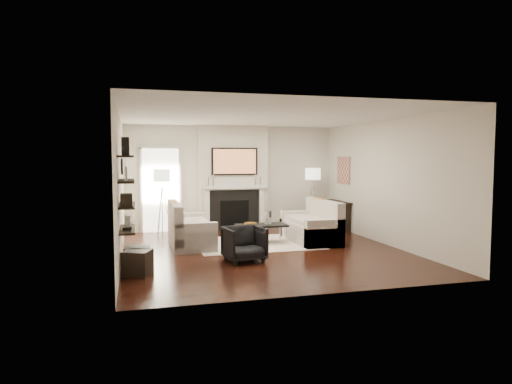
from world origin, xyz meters
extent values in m
plane|color=black|center=(0.00, 0.00, 0.00)|extent=(6.00, 6.00, 0.00)
plane|color=white|center=(0.00, 0.00, 2.70)|extent=(6.00, 6.00, 0.00)
plane|color=silver|center=(0.00, 3.00, 1.35)|extent=(5.50, 0.00, 5.50)
plane|color=silver|center=(0.00, -3.00, 1.35)|extent=(5.50, 0.00, 5.50)
plane|color=silver|center=(-2.75, 0.00, 1.35)|extent=(0.00, 6.00, 6.00)
plane|color=silver|center=(2.75, 0.00, 1.35)|extent=(0.00, 6.00, 6.00)
cube|color=silver|center=(0.00, 2.88, 1.35)|extent=(1.80, 0.25, 2.70)
cube|color=black|center=(0.00, 2.74, 0.52)|extent=(1.30, 0.02, 1.04)
cube|color=black|center=(0.00, 2.73, 0.45)|extent=(0.75, 0.02, 0.65)
cube|color=white|center=(-0.72, 2.71, 0.55)|extent=(0.12, 0.08, 1.10)
cube|color=white|center=(0.72, 2.71, 0.55)|extent=(0.12, 0.08, 1.10)
cube|color=white|center=(0.00, 2.69, 1.12)|extent=(1.70, 0.18, 0.07)
cube|color=black|center=(0.00, 2.71, 1.78)|extent=(1.20, 0.06, 0.70)
cube|color=#BF723F|center=(0.00, 2.68, 1.78)|extent=(1.10, 0.00, 0.62)
cylinder|color=silver|center=(-0.55, 2.70, 1.30)|extent=(0.04, 0.04, 0.30)
cylinder|color=silver|center=(-0.68, 2.70, 1.27)|extent=(0.04, 0.04, 0.24)
cylinder|color=silver|center=(0.55, 2.70, 1.30)|extent=(0.04, 0.04, 0.30)
cylinder|color=silver|center=(0.68, 2.70, 1.27)|extent=(0.04, 0.04, 0.24)
cube|color=white|center=(-1.85, 2.98, 1.05)|extent=(0.90, 0.02, 2.10)
cube|color=white|center=(-2.33, 2.96, 1.05)|extent=(0.06, 0.06, 2.16)
cube|color=white|center=(-1.37, 2.96, 1.05)|extent=(0.06, 0.06, 2.16)
cube|color=white|center=(-1.85, 2.96, 2.13)|extent=(1.02, 0.06, 0.06)
cube|color=beige|center=(0.05, 0.80, 0.01)|extent=(2.60, 2.00, 0.01)
cube|color=beige|center=(-1.34, 0.98, 0.21)|extent=(0.85, 1.80, 0.42)
cube|color=beige|center=(-1.67, 0.98, 0.53)|extent=(0.18, 1.80, 0.80)
cube|color=beige|center=(-1.34, 0.17, 0.30)|extent=(0.85, 0.18, 0.60)
cube|color=beige|center=(-1.34, 1.79, 0.30)|extent=(0.85, 0.18, 0.60)
cube|color=beige|center=(-1.29, 0.98, 0.47)|extent=(0.63, 1.44, 0.10)
cube|color=#BD6917|center=(-1.67, 1.28, 0.73)|extent=(0.10, 0.42, 0.42)
cube|color=black|center=(-1.67, 0.68, 0.72)|extent=(0.10, 0.40, 0.40)
cube|color=beige|center=(1.30, 0.77, 0.21)|extent=(0.85, 1.80, 0.42)
cube|color=beige|center=(1.64, 0.77, 0.53)|extent=(0.18, 1.80, 0.80)
cube|color=beige|center=(1.30, -0.04, 0.30)|extent=(0.85, 0.18, 0.60)
cube|color=beige|center=(1.30, 1.58, 0.30)|extent=(0.85, 0.18, 0.60)
cube|color=beige|center=(1.25, 0.77, 0.47)|extent=(0.63, 1.44, 0.10)
cube|color=#BD6917|center=(1.64, 1.07, 0.73)|extent=(0.10, 0.42, 0.42)
cube|color=black|center=(1.64, 0.47, 0.72)|extent=(0.10, 0.40, 0.40)
cube|color=black|center=(0.18, 0.80, 0.40)|extent=(1.10, 0.55, 0.04)
cylinder|color=silver|center=(-0.32, 0.58, 0.19)|extent=(0.02, 0.02, 0.38)
cylinder|color=silver|center=(0.68, 0.58, 0.19)|extent=(0.02, 0.02, 0.38)
cylinder|color=silver|center=(-0.32, 1.02, 0.19)|extent=(0.02, 0.02, 0.38)
cylinder|color=silver|center=(0.68, 1.02, 0.19)|extent=(0.02, 0.02, 0.38)
cylinder|color=white|center=(0.33, 0.80, 0.56)|extent=(0.18, 0.18, 0.31)
cylinder|color=white|center=(0.33, 0.80, 0.50)|extent=(0.10, 0.10, 0.14)
cylinder|color=#AC701C|center=(-0.07, 0.80, 0.45)|extent=(0.27, 0.27, 0.04)
imported|color=black|center=(-0.58, -0.75, 0.35)|extent=(0.75, 0.72, 0.70)
cylinder|color=silver|center=(-1.85, 2.50, 0.60)|extent=(0.02, 0.02, 1.20)
cylinder|color=white|center=(-1.85, 2.50, 1.45)|extent=(0.40, 0.40, 0.30)
cylinder|color=silver|center=(-1.74, 2.50, 0.60)|extent=(0.25, 0.02, 1.23)
cylinder|color=silver|center=(-1.91, 2.59, 0.60)|extent=(0.14, 0.22, 1.23)
cylinder|color=silver|center=(-1.91, 2.40, 0.60)|extent=(0.14, 0.22, 1.23)
cylinder|color=silver|center=(2.05, 2.46, 0.60)|extent=(0.02, 0.02, 1.20)
cylinder|color=white|center=(2.05, 2.46, 1.45)|extent=(0.40, 0.40, 0.30)
cylinder|color=silver|center=(2.16, 2.46, 0.60)|extent=(0.25, 0.02, 1.23)
cylinder|color=silver|center=(2.00, 2.56, 0.60)|extent=(0.14, 0.22, 1.23)
cylinder|color=silver|center=(1.99, 2.37, 0.60)|extent=(0.14, 0.22, 1.23)
cube|color=black|center=(2.57, 2.14, 0.73)|extent=(0.35, 1.20, 0.04)
cube|color=black|center=(2.57, 1.59, 0.35)|extent=(0.30, 0.04, 0.71)
cube|color=black|center=(2.57, 2.69, 0.35)|extent=(0.30, 0.04, 0.71)
cube|color=#AA6C55|center=(2.73, 2.05, 1.55)|extent=(0.03, 0.70, 0.70)
cube|color=black|center=(-2.62, -1.00, 0.70)|extent=(0.25, 1.00, 0.03)
cube|color=black|center=(-2.62, -1.00, 1.10)|extent=(0.25, 1.00, 0.04)
cube|color=black|center=(-2.62, -1.00, 1.50)|extent=(0.25, 1.00, 0.04)
cube|color=black|center=(-2.62, -1.00, 1.90)|extent=(0.25, 1.00, 0.04)
cube|color=black|center=(-2.62, -1.33, 2.06)|extent=(0.12, 0.10, 0.28)
cube|color=#BD6917|center=(-2.62, -0.87, 2.06)|extent=(0.12, 0.10, 0.28)
cube|color=white|center=(-2.62, -1.18, 1.63)|extent=(0.04, 0.30, 0.22)
cube|color=black|center=(-2.62, -0.74, 1.61)|extent=(0.04, 0.22, 0.18)
cube|color=black|center=(-2.62, -1.32, 1.22)|extent=(0.18, 0.25, 0.20)
cube|color=black|center=(-2.62, -0.77, 1.18)|extent=(0.15, 0.12, 0.12)
cube|color=black|center=(-2.62, -1.11, 0.74)|extent=(0.14, 0.20, 0.05)
cube|color=white|center=(-2.62, -0.74, 0.81)|extent=(0.10, 0.10, 0.18)
cylinder|color=black|center=(-2.73, 0.90, 1.70)|extent=(0.04, 0.34, 0.34)
cylinder|color=white|center=(-2.71, 0.90, 1.70)|extent=(0.01, 0.29, 0.29)
cube|color=black|center=(-2.47, -0.96, 0.20)|extent=(0.44, 0.44, 0.40)
cube|color=black|center=(-2.47, -1.28, 0.20)|extent=(0.52, 0.52, 0.40)
camera|label=1|loc=(-2.50, -8.71, 1.89)|focal=32.00mm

